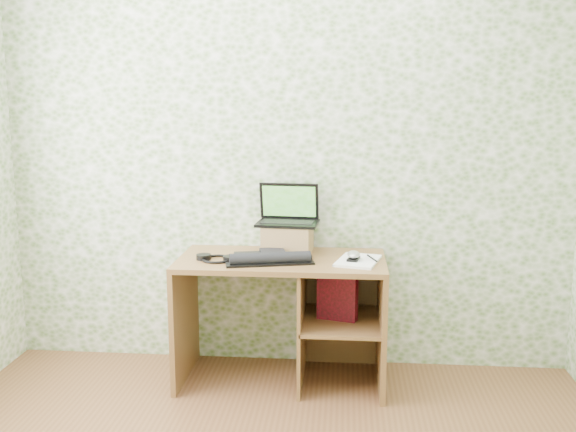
# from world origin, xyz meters

# --- Properties ---
(wall_back) EXTENTS (3.50, 0.00, 3.50)m
(wall_back) POSITION_xyz_m (0.00, 1.75, 1.30)
(wall_back) COLOR silver
(wall_back) RESTS_ON ground
(desk) EXTENTS (1.20, 0.60, 0.75)m
(desk) POSITION_xyz_m (0.08, 1.47, 0.48)
(desk) COLOR brown
(desk) RESTS_ON floor
(riser) EXTENTS (0.30, 0.26, 0.17)m
(riser) POSITION_xyz_m (0.02, 1.58, 0.84)
(riser) COLOR #A38049
(riser) RESTS_ON desk
(laptop) EXTENTS (0.38, 0.28, 0.24)m
(laptop) POSITION_xyz_m (0.02, 1.62, 0.98)
(laptop) COLOR black
(laptop) RESTS_ON riser
(keyboard) EXTENTS (0.50, 0.35, 0.07)m
(keyboard) POSITION_xyz_m (-0.05, 1.36, 0.77)
(keyboard) COLOR black
(keyboard) RESTS_ON desk
(headphones) EXTENTS (0.25, 0.20, 0.03)m
(headphones) POSITION_xyz_m (-0.36, 1.36, 0.76)
(headphones) COLOR black
(headphones) RESTS_ON desk
(notepad) EXTENTS (0.28, 0.35, 0.01)m
(notepad) POSITION_xyz_m (0.44, 1.39, 0.76)
(notepad) COLOR white
(notepad) RESTS_ON desk
(mouse) EXTENTS (0.09, 0.13, 0.04)m
(mouse) POSITION_xyz_m (0.41, 1.38, 0.78)
(mouse) COLOR #B0B0B2
(mouse) RESTS_ON notepad
(pen) EXTENTS (0.06, 0.15, 0.01)m
(pen) POSITION_xyz_m (0.52, 1.42, 0.77)
(pen) COLOR black
(pen) RESTS_ON notepad
(red_box) EXTENTS (0.24, 0.13, 0.28)m
(red_box) POSITION_xyz_m (0.33, 1.44, 0.53)
(red_box) COLOR maroon
(red_box) RESTS_ON desk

